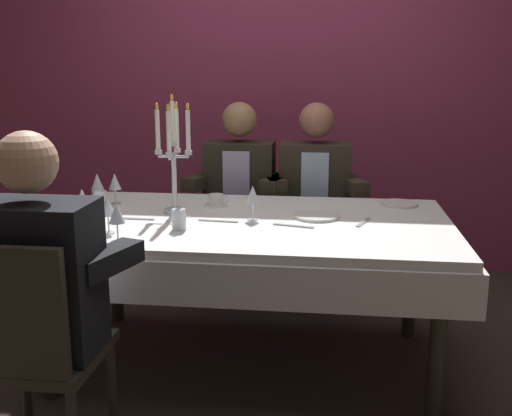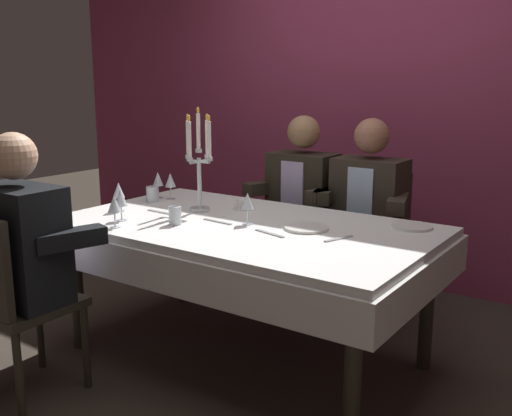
{
  "view_description": "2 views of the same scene",
  "coord_description": "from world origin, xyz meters",
  "px_view_note": "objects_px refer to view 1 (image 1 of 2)",
  "views": [
    {
      "loc": [
        0.38,
        -2.76,
        1.44
      ],
      "look_at": [
        0.04,
        -0.03,
        0.8
      ],
      "focal_mm": 42.64,
      "sensor_mm": 36.0,
      "label": 1
    },
    {
      "loc": [
        1.73,
        -2.4,
        1.47
      ],
      "look_at": [
        0.12,
        -0.08,
        0.85
      ],
      "focal_mm": 41.63,
      "sensor_mm": 36.0,
      "label": 2
    }
  ],
  "objects_px": {
    "wine_glass_1": "(115,183)",
    "dinner_plate_1": "(316,216)",
    "wine_glass_0": "(108,207)",
    "coffee_cup_0": "(216,201)",
    "seated_diner_1": "(240,184)",
    "wine_glass_4": "(253,196)",
    "water_tumbler_1": "(100,200)",
    "seated_diner_0": "(35,277)",
    "dining_table": "(248,243)",
    "water_tumbler_0": "(179,219)",
    "wine_glass_5": "(117,214)",
    "wine_glass_3": "(97,182)",
    "seated_diner_2": "(315,186)",
    "wine_glass_2": "(82,199)",
    "candelabra": "(174,158)",
    "dinner_plate_0": "(398,204)"
  },
  "relations": [
    {
      "from": "wine_glass_3",
      "to": "seated_diner_2",
      "type": "xyz_separation_m",
      "value": [
        1.12,
        0.66,
        -0.12
      ]
    },
    {
      "from": "water_tumbler_1",
      "to": "seated_diner_1",
      "type": "relative_size",
      "value": 0.08
    },
    {
      "from": "candelabra",
      "to": "water_tumbler_0",
      "type": "xyz_separation_m",
      "value": [
        0.1,
        -0.31,
        -0.23
      ]
    },
    {
      "from": "wine_glass_4",
      "to": "water_tumbler_0",
      "type": "xyz_separation_m",
      "value": [
        -0.3,
        -0.21,
        -0.07
      ]
    },
    {
      "from": "wine_glass_0",
      "to": "coffee_cup_0",
      "type": "xyz_separation_m",
      "value": [
        0.36,
        0.59,
        -0.09
      ]
    },
    {
      "from": "wine_glass_1",
      "to": "candelabra",
      "type": "bearing_deg",
      "value": -22.68
    },
    {
      "from": "seated_diner_1",
      "to": "wine_glass_4",
      "type": "bearing_deg",
      "value": -77.57
    },
    {
      "from": "wine_glass_4",
      "to": "water_tumbler_1",
      "type": "bearing_deg",
      "value": 170.75
    },
    {
      "from": "candelabra",
      "to": "dining_table",
      "type": "bearing_deg",
      "value": -13.07
    },
    {
      "from": "dinner_plate_1",
      "to": "coffee_cup_0",
      "type": "xyz_separation_m",
      "value": [
        -0.52,
        0.19,
        0.02
      ]
    },
    {
      "from": "wine_glass_5",
      "to": "water_tumbler_1",
      "type": "xyz_separation_m",
      "value": [
        -0.29,
        0.56,
        -0.07
      ]
    },
    {
      "from": "dinner_plate_1",
      "to": "seated_diner_2",
      "type": "bearing_deg",
      "value": 92.1
    },
    {
      "from": "wine_glass_2",
      "to": "wine_glass_5",
      "type": "bearing_deg",
      "value": -45.69
    },
    {
      "from": "seated_diner_1",
      "to": "wine_glass_3",
      "type": "bearing_deg",
      "value": -134.41
    },
    {
      "from": "seated_diner_0",
      "to": "dinner_plate_1",
      "type": "bearing_deg",
      "value": 45.57
    },
    {
      "from": "dining_table",
      "to": "water_tumbler_1",
      "type": "distance_m",
      "value": 0.8
    },
    {
      "from": "dinner_plate_0",
      "to": "wine_glass_4",
      "type": "distance_m",
      "value": 0.83
    },
    {
      "from": "wine_glass_2",
      "to": "wine_glass_1",
      "type": "bearing_deg",
      "value": 89.38
    },
    {
      "from": "wine_glass_1",
      "to": "dinner_plate_1",
      "type": "bearing_deg",
      "value": -8.84
    },
    {
      "from": "coffee_cup_0",
      "to": "wine_glass_0",
      "type": "bearing_deg",
      "value": -121.7
    },
    {
      "from": "wine_glass_0",
      "to": "water_tumbler_0",
      "type": "distance_m",
      "value": 0.31
    },
    {
      "from": "wine_glass_2",
      "to": "seated_diner_1",
      "type": "bearing_deg",
      "value": 61.95
    },
    {
      "from": "dining_table",
      "to": "wine_glass_3",
      "type": "xyz_separation_m",
      "value": [
        -0.82,
        0.22,
        0.24
      ]
    },
    {
      "from": "dining_table",
      "to": "seated_diner_1",
      "type": "relative_size",
      "value": 1.56
    },
    {
      "from": "candelabra",
      "to": "dinner_plate_1",
      "type": "relative_size",
      "value": 2.64
    },
    {
      "from": "seated_diner_0",
      "to": "dining_table",
      "type": "bearing_deg",
      "value": 55.02
    },
    {
      "from": "wine_glass_0",
      "to": "water_tumbler_1",
      "type": "xyz_separation_m",
      "value": [
        -0.21,
        0.44,
        -0.07
      ]
    },
    {
      "from": "candelabra",
      "to": "dinner_plate_1",
      "type": "xyz_separation_m",
      "value": [
        0.7,
        -0.01,
        -0.27
      ]
    },
    {
      "from": "seated_diner_1",
      "to": "wine_glass_0",
      "type": "bearing_deg",
      "value": -107.96
    },
    {
      "from": "coffee_cup_0",
      "to": "seated_diner_0",
      "type": "distance_m",
      "value": 1.22
    },
    {
      "from": "wine_glass_2",
      "to": "seated_diner_2",
      "type": "height_order",
      "value": "seated_diner_2"
    },
    {
      "from": "water_tumbler_0",
      "to": "seated_diner_2",
      "type": "distance_m",
      "value": 1.25
    },
    {
      "from": "candelabra",
      "to": "dinner_plate_0",
      "type": "xyz_separation_m",
      "value": [
        1.11,
        0.31,
        -0.27
      ]
    },
    {
      "from": "dinner_plate_0",
      "to": "seated_diner_2",
      "type": "height_order",
      "value": "seated_diner_2"
    },
    {
      "from": "wine_glass_1",
      "to": "water_tumbler_0",
      "type": "xyz_separation_m",
      "value": [
        0.46,
        -0.46,
        -0.07
      ]
    },
    {
      "from": "candelabra",
      "to": "seated_diner_1",
      "type": "distance_m",
      "value": 0.87
    },
    {
      "from": "wine_glass_0",
      "to": "seated_diner_0",
      "type": "xyz_separation_m",
      "value": [
        -0.05,
        -0.57,
        -0.12
      ]
    },
    {
      "from": "wine_glass_1",
      "to": "wine_glass_0",
      "type": "bearing_deg",
      "value": -73.05
    },
    {
      "from": "candelabra",
      "to": "wine_glass_2",
      "type": "distance_m",
      "value": 0.48
    },
    {
      "from": "water_tumbler_0",
      "to": "seated_diner_0",
      "type": "relative_size",
      "value": 0.07
    },
    {
      "from": "wine_glass_1",
      "to": "wine_glass_2",
      "type": "xyz_separation_m",
      "value": [
        -0.0,
        -0.41,
        0.0
      ]
    },
    {
      "from": "wine_glass_0",
      "to": "wine_glass_3",
      "type": "height_order",
      "value": "same"
    },
    {
      "from": "wine_glass_4",
      "to": "seated_diner_2",
      "type": "relative_size",
      "value": 0.13
    },
    {
      "from": "dinner_plate_0",
      "to": "dinner_plate_1",
      "type": "distance_m",
      "value": 0.53
    },
    {
      "from": "wine_glass_2",
      "to": "water_tumbler_0",
      "type": "bearing_deg",
      "value": -5.85
    },
    {
      "from": "seated_diner_2",
      "to": "dining_table",
      "type": "bearing_deg",
      "value": -108.16
    },
    {
      "from": "wine_glass_3",
      "to": "wine_glass_1",
      "type": "bearing_deg",
      "value": 10.0
    },
    {
      "from": "seated_diner_2",
      "to": "wine_glass_2",
      "type": "bearing_deg",
      "value": -134.13
    },
    {
      "from": "dinner_plate_0",
      "to": "wine_glass_2",
      "type": "xyz_separation_m",
      "value": [
        -1.48,
        -0.57,
        0.11
      ]
    },
    {
      "from": "wine_glass_1",
      "to": "water_tumbler_0",
      "type": "bearing_deg",
      "value": -45.2
    }
  ]
}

